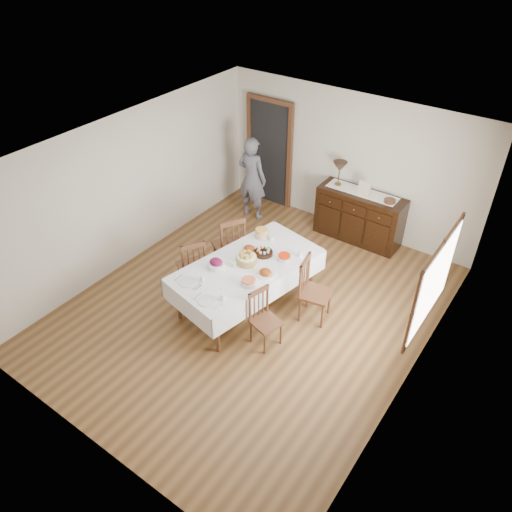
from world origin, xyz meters
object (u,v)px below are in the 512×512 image
Objects in this scene: table_lamp at (340,167)px; chair_left_near at (192,265)px; chair_left_far at (230,244)px; sideboard at (359,216)px; chair_right_far at (313,290)px; chair_right_near at (264,318)px; person at (252,176)px; dining_table at (247,269)px.

chair_left_near is at bearing -108.56° from table_lamp.
chair_left_near is 0.89× the size of chair_left_far.
sideboard is (1.49, 2.90, -0.03)m from chair_left_near.
chair_right_far is at bearing -69.58° from table_lamp.
chair_right_far reaches higher than chair_right_near.
chair_right_near is (1.58, -0.29, -0.05)m from chair_left_near.
chair_right_far is 3.11m from person.
table_lamp is at bearing -170.21° from chair_left_far.
dining_table is at bearing -91.38° from table_lamp.
dining_table is 2.22× the size of chair_left_far.
chair_right_far reaches higher than sideboard.
sideboard is (1.30, 2.18, -0.09)m from chair_left_far.
chair_left_far is 2.54m from sideboard.
chair_right_near is at bearing -79.49° from table_lamp.
sideboard reaches higher than dining_table.
chair_right_near is at bearing 83.33° from chair_left_far.
chair_left_far is 1.25× the size of chair_right_near.
chair_left_far is 1.69m from chair_right_far.
table_lamp reaches higher than chair_right_far.
chair_left_far is at bearing 112.71° from person.
chair_right_far is at bearing 113.61° from chair_left_far.
chair_left_near is (-0.92, -0.22, -0.19)m from dining_table.
table_lamp reaches higher than chair_left_far.
chair_right_near reaches higher than dining_table.
chair_right_near is 0.51× the size of person.
chair_right_near is at bearing -25.72° from dining_table.
chair_left_near is at bearing 95.09° from chair_right_near.
chair_right_far is (1.68, -0.17, -0.04)m from chair_left_far.
table_lamp is at bearing 8.89° from chair_right_far.
person reaches higher than chair_left_near.
person is at bearing -135.72° from chair_left_near.
chair_left_far reaches higher than dining_table.
sideboard is at bearing -176.42° from chair_left_near.
person is (-2.17, 2.72, 0.43)m from chair_right_near.
chair_right_near is 3.19m from sideboard.
person is (-1.50, 2.21, 0.19)m from dining_table.
chair_left_near is 3.20m from table_lamp.
dining_table is 1.02m from chair_right_far.
person reaches higher than chair_right_far.
table_lamp is (0.79, 2.21, 0.74)m from chair_left_far.
chair_left_far is at bearing 72.55° from chair_right_far.
chair_right_far is at bearing -80.86° from sideboard.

